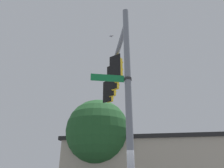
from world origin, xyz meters
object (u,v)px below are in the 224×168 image
(street_name_sign, at_px, (116,78))
(bird_flying, at_px, (111,36))
(traffic_light_arm_end, at_px, (109,92))
(traffic_light_nearest_pole, at_px, (117,70))
(traffic_light_mid_inner, at_px, (114,78))
(traffic_light_mid_outer, at_px, (112,86))

(street_name_sign, height_order, bird_flying, bird_flying)
(street_name_sign, bearing_deg, traffic_light_arm_end, 128.63)
(traffic_light_nearest_pole, bearing_deg, bird_flying, 131.23)
(traffic_light_mid_inner, bearing_deg, bird_flying, 130.02)
(street_name_sign, xyz_separation_m, bird_flying, (-2.77, 3.65, 5.10))
(traffic_light_mid_inner, relative_size, traffic_light_mid_outer, 1.00)
(traffic_light_mid_outer, distance_m, traffic_light_arm_end, 0.89)
(traffic_light_mid_inner, xyz_separation_m, traffic_light_arm_end, (-1.22, 1.28, 0.00))
(bird_flying, bearing_deg, street_name_sign, -52.78)
(traffic_light_mid_outer, distance_m, bird_flying, 3.87)
(traffic_light_mid_inner, relative_size, bird_flying, 4.69)
(traffic_light_nearest_pole, height_order, traffic_light_mid_inner, same)
(traffic_light_nearest_pole, relative_size, traffic_light_arm_end, 1.00)
(traffic_light_nearest_pole, relative_size, bird_flying, 4.69)
(traffic_light_mid_outer, bearing_deg, street_name_sign, -52.59)
(traffic_light_arm_end, bearing_deg, bird_flying, 49.23)
(traffic_light_nearest_pole, distance_m, traffic_light_mid_inner, 0.89)
(traffic_light_mid_inner, relative_size, traffic_light_arm_end, 1.00)
(bird_flying, bearing_deg, traffic_light_mid_outer, -53.57)
(traffic_light_nearest_pole, relative_size, traffic_light_mid_inner, 1.00)
(traffic_light_nearest_pole, distance_m, bird_flying, 4.62)
(traffic_light_nearest_pole, relative_size, street_name_sign, 1.36)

